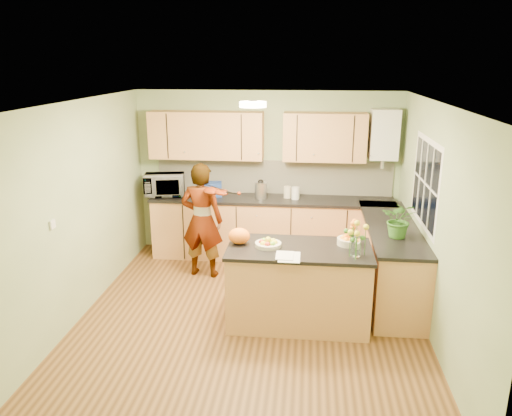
# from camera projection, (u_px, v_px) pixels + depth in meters

# --- Properties ---
(floor) EXTENTS (4.50, 4.50, 0.00)m
(floor) POSITION_uv_depth(u_px,v_px,m) (250.00, 318.00, 5.89)
(floor) COLOR #503217
(floor) RESTS_ON ground
(ceiling) EXTENTS (4.00, 4.50, 0.02)m
(ceiling) POSITION_uv_depth(u_px,v_px,m) (250.00, 103.00, 5.17)
(ceiling) COLOR silver
(ceiling) RESTS_ON wall_back
(wall_back) EXTENTS (4.00, 0.02, 2.50)m
(wall_back) POSITION_uv_depth(u_px,v_px,m) (267.00, 173.00, 7.68)
(wall_back) COLOR gray
(wall_back) RESTS_ON floor
(wall_front) EXTENTS (4.00, 0.02, 2.50)m
(wall_front) POSITION_uv_depth(u_px,v_px,m) (211.00, 318.00, 3.39)
(wall_front) COLOR gray
(wall_front) RESTS_ON floor
(wall_left) EXTENTS (0.02, 4.50, 2.50)m
(wall_left) POSITION_uv_depth(u_px,v_px,m) (78.00, 212.00, 5.73)
(wall_left) COLOR gray
(wall_left) RESTS_ON floor
(wall_right) EXTENTS (0.02, 4.50, 2.50)m
(wall_right) POSITION_uv_depth(u_px,v_px,m) (436.00, 224.00, 5.33)
(wall_right) COLOR gray
(wall_right) RESTS_ON floor
(back_counter) EXTENTS (3.64, 0.62, 0.94)m
(back_counter) POSITION_uv_depth(u_px,v_px,m) (272.00, 228.00, 7.60)
(back_counter) COLOR #C27D4D
(back_counter) RESTS_ON floor
(right_counter) EXTENTS (0.62, 2.24, 0.94)m
(right_counter) POSITION_uv_depth(u_px,v_px,m) (389.00, 260.00, 6.39)
(right_counter) COLOR #C27D4D
(right_counter) RESTS_ON floor
(splashback) EXTENTS (3.60, 0.02, 0.52)m
(splashback) POSITION_uv_depth(u_px,v_px,m) (274.00, 177.00, 7.67)
(splashback) COLOR beige
(splashback) RESTS_ON back_counter
(upper_cabinets) EXTENTS (3.20, 0.34, 0.70)m
(upper_cabinets) POSITION_uv_depth(u_px,v_px,m) (255.00, 136.00, 7.36)
(upper_cabinets) COLOR #C27D4D
(upper_cabinets) RESTS_ON wall_back
(boiler) EXTENTS (0.40, 0.30, 0.86)m
(boiler) POSITION_uv_depth(u_px,v_px,m) (384.00, 135.00, 7.17)
(boiler) COLOR white
(boiler) RESTS_ON wall_back
(window_right) EXTENTS (0.01, 1.30, 1.05)m
(window_right) POSITION_uv_depth(u_px,v_px,m) (425.00, 183.00, 5.81)
(window_right) COLOR white
(window_right) RESTS_ON wall_right
(light_switch) EXTENTS (0.02, 0.09, 0.09)m
(light_switch) POSITION_uv_depth(u_px,v_px,m) (53.00, 224.00, 5.15)
(light_switch) COLOR white
(light_switch) RESTS_ON wall_left
(ceiling_lamp) EXTENTS (0.30, 0.30, 0.07)m
(ceiling_lamp) POSITION_uv_depth(u_px,v_px,m) (253.00, 104.00, 5.47)
(ceiling_lamp) COLOR #FFEABF
(ceiling_lamp) RESTS_ON ceiling
(peninsula_island) EXTENTS (1.61, 0.82, 0.92)m
(peninsula_island) POSITION_uv_depth(u_px,v_px,m) (298.00, 285.00, 5.69)
(peninsula_island) COLOR #C27D4D
(peninsula_island) RESTS_ON floor
(fruit_dish) EXTENTS (0.30, 0.30, 0.10)m
(fruit_dish) POSITION_uv_depth(u_px,v_px,m) (268.00, 243.00, 5.58)
(fruit_dish) COLOR beige
(fruit_dish) RESTS_ON peninsula_island
(orange_bowl) EXTENTS (0.26, 0.26, 0.15)m
(orange_bowl) POSITION_uv_depth(u_px,v_px,m) (349.00, 239.00, 5.62)
(orange_bowl) COLOR beige
(orange_bowl) RESTS_ON peninsula_island
(flower_vase) EXTENTS (0.25, 0.25, 0.47)m
(flower_vase) POSITION_uv_depth(u_px,v_px,m) (357.00, 228.00, 5.23)
(flower_vase) COLOR silver
(flower_vase) RESTS_ON peninsula_island
(orange_bag) EXTENTS (0.30, 0.28, 0.19)m
(orange_bag) POSITION_uv_depth(u_px,v_px,m) (239.00, 236.00, 5.65)
(orange_bag) COLOR orange
(orange_bag) RESTS_ON peninsula_island
(papers) EXTENTS (0.23, 0.31, 0.01)m
(papers) POSITION_uv_depth(u_px,v_px,m) (289.00, 257.00, 5.28)
(papers) COLOR silver
(papers) RESTS_ON peninsula_island
(violinist) EXTENTS (0.63, 0.46, 1.61)m
(violinist) POSITION_uv_depth(u_px,v_px,m) (202.00, 220.00, 6.87)
(violinist) COLOR tan
(violinist) RESTS_ON floor
(violin) EXTENTS (0.69, 0.60, 0.17)m
(violin) POSITION_uv_depth(u_px,v_px,m) (212.00, 191.00, 6.50)
(violin) COLOR #501105
(violin) RESTS_ON violinist
(microwave) EXTENTS (0.66, 0.51, 0.33)m
(microwave) POSITION_uv_depth(u_px,v_px,m) (164.00, 185.00, 7.57)
(microwave) COLOR white
(microwave) RESTS_ON back_counter
(blue_box) EXTENTS (0.30, 0.24, 0.21)m
(blue_box) POSITION_uv_depth(u_px,v_px,m) (213.00, 189.00, 7.55)
(blue_box) COLOR navy
(blue_box) RESTS_ON back_counter
(kettle) EXTENTS (0.18, 0.18, 0.33)m
(kettle) POSITION_uv_depth(u_px,v_px,m) (261.00, 189.00, 7.43)
(kettle) COLOR silver
(kettle) RESTS_ON back_counter
(jar_cream) EXTENTS (0.12, 0.12, 0.17)m
(jar_cream) POSITION_uv_depth(u_px,v_px,m) (287.00, 192.00, 7.47)
(jar_cream) COLOR beige
(jar_cream) RESTS_ON back_counter
(jar_white) EXTENTS (0.15, 0.15, 0.18)m
(jar_white) POSITION_uv_depth(u_px,v_px,m) (295.00, 193.00, 7.39)
(jar_white) COLOR white
(jar_white) RESTS_ON back_counter
(potted_plant) EXTENTS (0.48, 0.45, 0.43)m
(potted_plant) POSITION_uv_depth(u_px,v_px,m) (400.00, 220.00, 5.76)
(potted_plant) COLOR #356C24
(potted_plant) RESTS_ON right_counter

